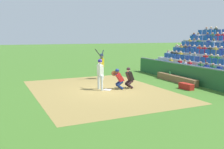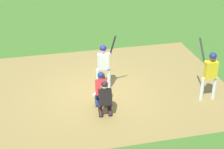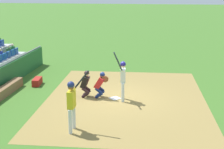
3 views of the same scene
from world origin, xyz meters
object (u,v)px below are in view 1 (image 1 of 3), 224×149
object	(u,v)px
batter_at_plate	(100,71)
dugout_bench	(176,79)
water_bottle_on_bench	(170,73)
home_plate_marker	(108,90)
on_deck_batter	(102,63)
home_plate_umpire	(129,77)
equipment_duffel_bag	(186,86)
catcher_crouching	(119,78)

from	to	relation	value
batter_at_plate	dugout_bench	world-z (taller)	batter_at_plate
dugout_bench	water_bottle_on_bench	bearing A→B (deg)	2.97
home_plate_marker	on_deck_batter	distance (m)	4.10
home_plate_marker	on_deck_batter	size ratio (longest dim) A/B	0.20
home_plate_umpire	water_bottle_on_bench	xyz separation A→B (m)	(1.30, -3.85, -0.16)
dugout_bench	water_bottle_on_bench	xyz separation A→B (m)	(0.67, 0.03, 0.32)
batter_at_plate	dugout_bench	size ratio (longest dim) A/B	0.57
batter_at_plate	on_deck_batter	xyz separation A→B (m)	(3.58, -1.43, 0.03)
home_plate_umpire	equipment_duffel_bag	world-z (taller)	home_plate_umpire
catcher_crouching	dugout_bench	xyz separation A→B (m)	(0.63, -4.59, -0.48)
home_plate_marker	batter_at_plate	distance (m)	1.21
home_plate_umpire	dugout_bench	bearing A→B (deg)	-80.89
home_plate_marker	water_bottle_on_bench	bearing A→B (deg)	-76.61
home_plate_marker	equipment_duffel_bag	world-z (taller)	equipment_duffel_bag
on_deck_batter	catcher_crouching	bearing A→B (deg)	174.50
catcher_crouching	dugout_bench	distance (m)	4.66
batter_at_plate	equipment_duffel_bag	world-z (taller)	batter_at_plate
catcher_crouching	water_bottle_on_bench	bearing A→B (deg)	-74.07
batter_at_plate	dugout_bench	bearing A→B (deg)	-86.23
catcher_crouching	on_deck_batter	bearing A→B (deg)	-5.50
batter_at_plate	on_deck_batter	world-z (taller)	batter_at_plate
water_bottle_on_bench	dugout_bench	bearing A→B (deg)	-177.03
batter_at_plate	catcher_crouching	size ratio (longest dim) A/B	1.85
water_bottle_on_bench	on_deck_batter	size ratio (longest dim) A/B	0.09
dugout_bench	equipment_duffel_bag	world-z (taller)	dugout_bench
catcher_crouching	home_plate_umpire	xyz separation A→B (m)	(0.00, -0.71, 0.00)
batter_at_plate	water_bottle_on_bench	size ratio (longest dim) A/B	11.19
catcher_crouching	home_plate_umpire	distance (m)	0.71
catcher_crouching	water_bottle_on_bench	distance (m)	4.74
equipment_duffel_bag	on_deck_batter	xyz separation A→B (m)	(5.43, 3.32, 1.00)
dugout_bench	on_deck_batter	size ratio (longest dim) A/B	1.83
water_bottle_on_bench	equipment_duffel_bag	size ratio (longest dim) A/B	0.22
batter_at_plate	home_plate_marker	bearing A→B (deg)	-117.93
water_bottle_on_bench	equipment_duffel_bag	world-z (taller)	water_bottle_on_bench
home_plate_umpire	water_bottle_on_bench	distance (m)	4.07
batter_at_plate	on_deck_batter	bearing A→B (deg)	-21.77
home_plate_marker	catcher_crouching	xyz separation A→B (m)	(-0.05, -0.68, 0.69)
home_plate_umpire	on_deck_batter	size ratio (longest dim) A/B	0.59
batter_at_plate	water_bottle_on_bench	xyz separation A→B (m)	(1.05, -5.62, -0.60)
catcher_crouching	batter_at_plate	bearing A→B (deg)	76.49
home_plate_umpire	equipment_duffel_bag	bearing A→B (deg)	-118.11
batter_at_plate	equipment_duffel_bag	distance (m)	5.18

